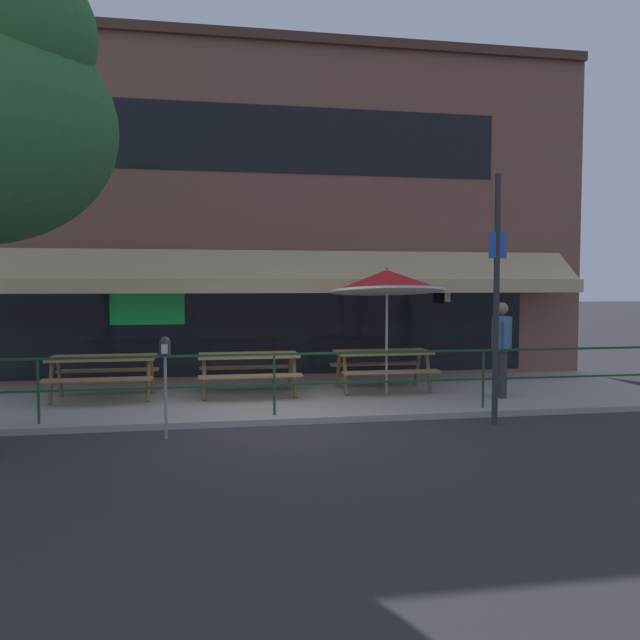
{
  "coord_description": "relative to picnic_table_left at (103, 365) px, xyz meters",
  "views": [
    {
      "loc": [
        -0.94,
        -9.27,
        2.14
      ],
      "look_at": [
        0.95,
        1.6,
        1.5
      ],
      "focal_mm": 35.0,
      "sensor_mm": 36.0,
      "label": 1
    }
  ],
  "objects": [
    {
      "name": "street_sign_pole",
      "position": [
        6.14,
        -2.59,
        1.24
      ],
      "size": [
        0.28,
        0.09,
        3.78
      ],
      "color": "#2D2D33",
      "rests_on": "ground"
    },
    {
      "name": "patio_umbrella_right",
      "position": [
        5.11,
        -0.21,
        1.47
      ],
      "size": [
        2.14,
        2.14,
        2.38
      ],
      "color": "#B7B2A8",
      "rests_on": "patio_deck"
    },
    {
      "name": "parking_meter_near",
      "position": [
        1.26,
        -2.69,
        0.44
      ],
      "size": [
        0.15,
        0.16,
        1.42
      ],
      "color": "gray",
      "rests_on": "ground"
    },
    {
      "name": "patio_railing",
      "position": [
        2.84,
        -1.83,
        0.09
      ],
      "size": [
        13.84,
        0.04,
        0.97
      ],
      "color": "#194723",
      "rests_on": "patio_deck"
    },
    {
      "name": "picnic_table_left",
      "position": [
        0.0,
        0.0,
        0.0
      ],
      "size": [
        1.8,
        1.42,
        0.76
      ],
      "color": "#997047",
      "rests_on": "patio_deck"
    },
    {
      "name": "ground_plane",
      "position": [
        2.84,
        -2.13,
        -0.71
      ],
      "size": [
        120.0,
        120.0,
        0.0
      ],
      "primitive_type": "plane",
      "color": "#2D2D30"
    },
    {
      "name": "picnic_table_centre",
      "position": [
        2.55,
        -0.04,
        0.0
      ],
      "size": [
        1.8,
        1.42,
        0.76
      ],
      "color": "#997047",
      "rests_on": "patio_deck"
    },
    {
      "name": "pedestrian_walking",
      "position": [
        7.03,
        -0.97,
        0.35
      ],
      "size": [
        0.29,
        0.61,
        1.71
      ],
      "color": "#333338",
      "rests_on": "patio_deck"
    },
    {
      "name": "patio_deck",
      "position": [
        2.84,
        -0.13,
        -0.66
      ],
      "size": [
        15.0,
        4.0,
        0.1
      ],
      "primitive_type": "cube",
      "color": "#9E998E",
      "rests_on": "ground"
    },
    {
      "name": "picnic_table_right",
      "position": [
        5.11,
        0.04,
        0.0
      ],
      "size": [
        1.8,
        1.42,
        0.76
      ],
      "color": "#997047",
      "rests_on": "patio_deck"
    },
    {
      "name": "restaurant_building",
      "position": [
        2.84,
        2.09,
        2.97
      ],
      "size": [
        15.0,
        1.6,
        7.4
      ],
      "color": "brown",
      "rests_on": "ground"
    }
  ]
}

